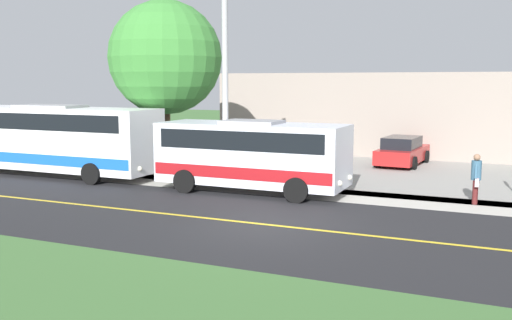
% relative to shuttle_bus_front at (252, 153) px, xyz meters
% --- Properties ---
extents(ground_plane, '(120.00, 120.00, 0.00)m').
position_rel_shuttle_bus_front_xyz_m(ground_plane, '(4.55, 2.47, -1.52)').
color(ground_plane, '#3D6633').
extents(road_surface, '(8.00, 100.00, 0.01)m').
position_rel_shuttle_bus_front_xyz_m(road_surface, '(4.55, 2.47, -1.52)').
color(road_surface, black).
rests_on(road_surface, ground).
extents(sidewalk, '(2.40, 100.00, 0.01)m').
position_rel_shuttle_bus_front_xyz_m(sidewalk, '(-0.65, 2.47, -1.52)').
color(sidewalk, '#B2ADA3').
rests_on(sidewalk, ground).
extents(parking_lot_surface, '(14.00, 36.00, 0.01)m').
position_rel_shuttle_bus_front_xyz_m(parking_lot_surface, '(-7.85, 5.47, -1.52)').
color(parking_lot_surface, gray).
rests_on(parking_lot_surface, ground).
extents(road_centre_line, '(0.16, 100.00, 0.00)m').
position_rel_shuttle_bus_front_xyz_m(road_centre_line, '(4.55, 2.47, -1.51)').
color(road_centre_line, gold).
rests_on(road_centre_line, ground).
extents(shuttle_bus_front, '(2.75, 7.37, 2.75)m').
position_rel_shuttle_bus_front_xyz_m(shuttle_bus_front, '(0.00, 0.00, 0.00)').
color(shuttle_bus_front, silver).
rests_on(shuttle_bus_front, ground).
extents(transit_bus_rear, '(2.79, 10.51, 3.18)m').
position_rel_shuttle_bus_front_xyz_m(transit_bus_rear, '(-0.02, -9.91, 0.22)').
color(transit_bus_rear, white).
rests_on(transit_bus_rear, ground).
extents(pedestrian_with_bags, '(0.72, 0.34, 1.75)m').
position_rel_shuttle_bus_front_xyz_m(pedestrian_with_bags, '(-1.07, 8.00, -0.58)').
color(pedestrian_with_bags, '#4C1919').
rests_on(pedestrian_with_bags, ground).
extents(street_light_pole, '(1.97, 0.24, 8.77)m').
position_rel_shuttle_bus_front_xyz_m(street_light_pole, '(-0.34, -1.35, 3.28)').
color(street_light_pole, '#9E9EA3').
rests_on(street_light_pole, ground).
extents(parked_car_near, '(4.53, 2.29, 1.45)m').
position_rel_shuttle_bus_front_xyz_m(parked_car_near, '(-9.62, 4.07, -0.83)').
color(parked_car_near, '#A51E1E').
rests_on(parked_car_near, ground).
extents(tree_curbside, '(5.19, 5.19, 7.89)m').
position_rel_shuttle_bus_front_xyz_m(tree_curbside, '(-2.85, -5.62, 3.76)').
color(tree_curbside, '#4C3826').
rests_on(tree_curbside, ground).
extents(commercial_building, '(10.00, 21.70, 4.70)m').
position_rel_shuttle_bus_front_xyz_m(commercial_building, '(-16.85, 3.38, 0.83)').
color(commercial_building, gray).
rests_on(commercial_building, ground).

